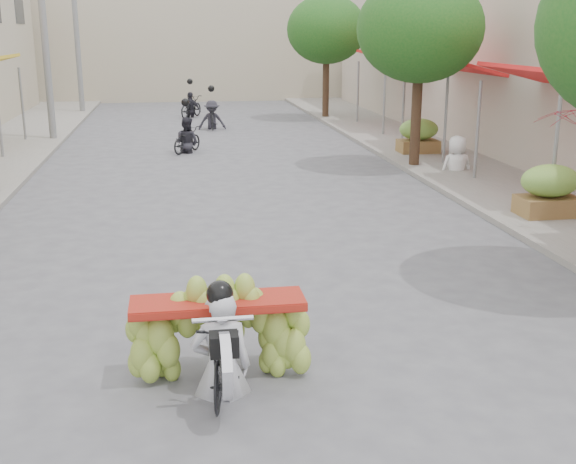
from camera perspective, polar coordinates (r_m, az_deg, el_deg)
The scene contains 13 objects.
sidewalk_right at distance 22.14m, azimuth 13.01°, elevation 5.65°, with size 4.00×60.00×0.12m, color gray.
far_building at distance 43.23m, azimuth -7.69°, elevation 15.15°, with size 20.00×6.00×7.00m, color #B0A48B.
utility_pole_far at distance 26.54m, azimuth -18.77°, elevation 15.44°, with size 0.60×0.24×8.00m.
utility_pole_back at distance 35.45m, azimuth -16.41°, elevation 15.46°, with size 0.60×0.24×8.00m.
street_tree_mid at distance 20.33m, azimuth 10.40°, elevation 15.50°, with size 3.40×3.40×5.25m.
street_tree_far at distance 31.91m, azimuth 3.06°, elevation 15.66°, with size 3.40×3.40×5.25m.
produce_crate_mid at distance 15.47m, azimuth 19.98°, elevation 3.40°, with size 1.20×0.88×1.16m.
produce_crate_far at distance 22.69m, azimuth 10.28°, elevation 7.70°, with size 1.20×0.88×1.16m.
banana_motorbike at distance 7.76m, azimuth -5.44°, elevation -7.26°, with size 2.20×1.77×2.16m.
pedestrian at distance 19.93m, azimuth 13.31°, elevation 7.43°, with size 0.93×0.57×1.85m.
bg_motorbike_a at distance 23.22m, azimuth -8.04°, elevation 8.14°, with size 1.21×1.50×1.95m.
bg_motorbike_b at distance 28.71m, azimuth -6.05°, elevation 9.76°, with size 1.06×1.63×1.95m.
bg_motorbike_c at distance 32.94m, azimuth -7.71°, elevation 10.32°, with size 1.37×1.77×1.95m.
Camera 1 is at (-1.26, -5.21, 3.73)m, focal length 45.00 mm.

